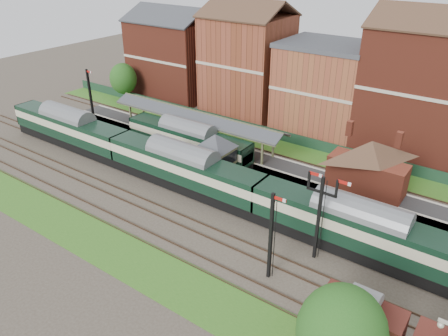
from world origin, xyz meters
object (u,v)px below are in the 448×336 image
Objects in this scene: goods_van_a at (361,319)px; signal_box at (215,157)px; semaphore_bracket at (320,213)px; platform_railcar at (188,140)px; dmu_train at (183,168)px.

signal_box is at bearing 150.08° from goods_van_a.
platform_railcar is (-21.74, 9.00, -2.22)m from semaphore_bracket.
dmu_train is at bearing -54.20° from platform_railcar.
goods_van_a is at bearing -29.92° from signal_box.
semaphore_bracket is 0.14× the size of dmu_train.
goods_van_a is (27.99, -15.50, -0.48)m from platform_railcar.
signal_box is 7.49m from platform_railcar.
dmu_train is 10.62× the size of goods_van_a.
semaphore_bracket is at bearing -20.92° from signal_box.
signal_box is at bearing 58.20° from dmu_train.
semaphore_bracket is at bearing -22.49° from platform_railcar.
platform_railcar is (-6.70, 3.25, -0.78)m from signal_box.
goods_van_a is (6.25, -6.50, -2.70)m from semaphore_bracket.
platform_railcar is 3.22× the size of goods_van_a.
dmu_train is (-17.05, 2.50, -1.99)m from semaphore_bracket.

